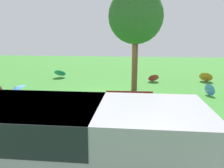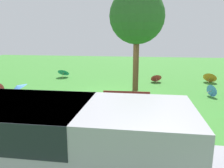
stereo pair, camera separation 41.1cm
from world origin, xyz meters
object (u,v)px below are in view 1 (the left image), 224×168
parasol_teal_2 (60,72)px  parasol_blue_2 (16,88)px  van_dark (71,136)px  shade_tree (136,17)px  parasol_blue_0 (210,89)px  parasol_orange_1 (206,76)px  park_bench (129,102)px  parasol_red_1 (153,77)px

parasol_teal_2 → parasol_blue_2: bearing=89.5°
van_dark → shade_tree: shade_tree is taller
parasol_blue_0 → parasol_orange_1: parasol_orange_1 is taller
park_bench → shade_tree: 4.88m
parasol_orange_1 → parasol_blue_2: 10.69m
van_dark → parasol_blue_2: size_ratio=4.54×
parasol_red_1 → parasol_blue_2: bearing=37.3°
parasol_red_1 → parasol_teal_2: (6.13, -0.66, 0.10)m
van_dark → park_bench: 3.88m
parasol_blue_0 → park_bench: bearing=39.7°
parasol_blue_0 → parasol_red_1: size_ratio=0.76×
shade_tree → parasol_red_1: size_ratio=6.58×
parasol_orange_1 → parasol_red_1: parasol_orange_1 is taller
parasol_blue_2 → parasol_teal_2: bearing=-90.5°
parasol_teal_2 → parasol_blue_0: bearing=157.3°
park_bench → shade_tree: bearing=-91.9°
park_bench → shade_tree: shade_tree is taller
shade_tree → parasol_teal_2: 6.66m
parasol_orange_1 → parasol_red_1: 3.24m
park_bench → parasol_blue_2: (4.92, -1.28, 0.08)m
van_dark → parasol_teal_2: (3.92, -10.38, -0.53)m
parasol_orange_1 → parasol_teal_2: (9.34, -0.26, 0.05)m
park_bench → parasol_blue_0: bearing=-140.3°
van_dark → park_bench: van_dark is taller
van_dark → shade_tree: bearing=-98.2°
parasol_blue_0 → parasol_red_1: parasol_blue_0 is taller
park_bench → shade_tree: (-0.12, -3.70, 3.19)m
parasol_blue_2 → parasol_orange_1: bearing=-151.5°
van_dark → parasol_blue_2: (3.97, -5.02, -0.37)m
parasol_blue_0 → parasol_orange_1: size_ratio=0.60×
van_dark → parasol_teal_2: size_ratio=5.75×
parasol_red_1 → parasol_orange_1: bearing=-173.0°
shade_tree → parasol_blue_2: size_ratio=4.93×
van_dark → parasol_blue_2: bearing=-51.6°
park_bench → parasol_red_1: park_bench is taller
parasol_red_1 → parasol_teal_2: 6.17m
shade_tree → parasol_blue_0: bearing=170.0°
parasol_blue_0 → parasol_blue_2: bearing=11.7°
parasol_orange_1 → parasol_blue_2: parasol_blue_2 is taller
van_dark → parasol_teal_2: 11.11m
van_dark → parasol_orange_1: 11.50m
parasol_blue_0 → parasol_red_1: 3.81m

